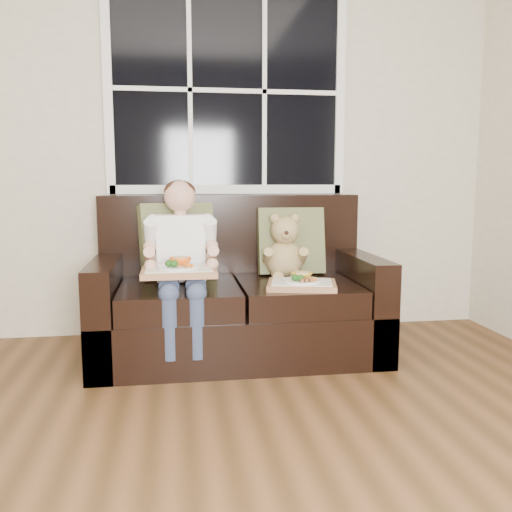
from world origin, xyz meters
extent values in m
cube|color=#BBB09B|center=(0.00, 2.50, 1.35)|extent=(4.50, 0.02, 2.70)
cube|color=black|center=(0.40, 2.48, 1.65)|extent=(1.50, 0.02, 1.25)
cube|color=white|center=(0.40, 2.47, 0.99)|extent=(1.58, 0.04, 0.06)
cube|color=white|center=(-0.38, 2.47, 1.65)|extent=(0.06, 0.04, 1.37)
cube|color=white|center=(1.18, 2.47, 1.65)|extent=(0.06, 0.04, 1.37)
cube|color=white|center=(0.40, 2.47, 1.65)|extent=(1.50, 0.03, 0.03)
cube|color=black|center=(0.40, 1.95, 0.15)|extent=(1.70, 0.90, 0.30)
cube|color=black|center=(-0.37, 1.95, 0.30)|extent=(0.15, 0.90, 0.60)
cube|color=black|center=(1.18, 1.95, 0.30)|extent=(0.15, 0.90, 0.60)
cube|color=black|center=(0.40, 2.33, 0.63)|extent=(1.70, 0.18, 0.66)
cube|color=black|center=(0.05, 1.87, 0.38)|extent=(0.68, 0.72, 0.15)
cube|color=black|center=(0.75, 1.87, 0.38)|extent=(0.68, 0.72, 0.15)
cube|color=#5B613C|center=(0.05, 2.17, 0.68)|extent=(0.50, 0.32, 0.48)
cube|color=#5B613C|center=(0.78, 2.17, 0.66)|extent=(0.43, 0.20, 0.44)
cube|color=white|center=(0.07, 2.00, 0.66)|extent=(0.28, 0.17, 0.39)
sphere|color=tan|center=(0.07, 1.99, 0.96)|extent=(0.19, 0.19, 0.19)
ellipsoid|color=#321A10|center=(0.07, 2.00, 0.99)|extent=(0.19, 0.19, 0.13)
cylinder|color=#303A54|center=(0.00, 1.78, 0.50)|extent=(0.11, 0.35, 0.11)
cylinder|color=#303A54|center=(0.14, 1.78, 0.50)|extent=(0.11, 0.35, 0.11)
cylinder|color=#303A54|center=(0.00, 1.54, 0.29)|extent=(0.10, 0.10, 0.33)
cylinder|color=#303A54|center=(0.14, 1.54, 0.29)|extent=(0.10, 0.10, 0.33)
cylinder|color=tan|center=(-0.10, 1.87, 0.70)|extent=(0.07, 0.35, 0.27)
cylinder|color=tan|center=(0.24, 1.87, 0.70)|extent=(0.07, 0.35, 0.27)
ellipsoid|color=tan|center=(0.72, 2.07, 0.56)|extent=(0.26, 0.22, 0.25)
sphere|color=tan|center=(0.72, 2.05, 0.75)|extent=(0.19, 0.19, 0.18)
sphere|color=tan|center=(0.65, 2.06, 0.82)|extent=(0.06, 0.06, 0.06)
sphere|color=tan|center=(0.78, 2.06, 0.82)|extent=(0.06, 0.06, 0.06)
sphere|color=tan|center=(0.72, 1.98, 0.73)|extent=(0.07, 0.07, 0.07)
sphere|color=black|center=(0.72, 1.95, 0.74)|extent=(0.03, 0.03, 0.03)
cylinder|color=tan|center=(0.66, 1.93, 0.48)|extent=(0.08, 0.14, 0.07)
cylinder|color=tan|center=(0.77, 1.93, 0.48)|extent=(0.08, 0.14, 0.07)
cube|color=#AD7A4E|center=(0.05, 1.68, 0.56)|extent=(0.40, 0.31, 0.03)
cube|color=beige|center=(0.05, 1.68, 0.58)|extent=(0.36, 0.26, 0.01)
cylinder|color=silver|center=(0.05, 1.67, 0.59)|extent=(0.23, 0.23, 0.01)
imported|color=orange|center=(0.06, 1.72, 0.62)|extent=(0.12, 0.12, 0.04)
cylinder|color=tan|center=(0.06, 1.72, 0.62)|extent=(0.09, 0.09, 0.02)
ellipsoid|color=#2A571B|center=(0.00, 1.64, 0.62)|extent=(0.04, 0.04, 0.04)
ellipsoid|color=#2A571B|center=(0.03, 1.62, 0.62)|extent=(0.04, 0.04, 0.04)
cylinder|color=orange|center=(0.10, 1.63, 0.61)|extent=(0.04, 0.06, 0.02)
cube|color=#AD7A4E|center=(0.74, 1.70, 0.47)|extent=(0.44, 0.37, 0.03)
cube|color=beige|center=(0.74, 1.70, 0.48)|extent=(0.39, 0.32, 0.01)
cylinder|color=silver|center=(0.74, 1.69, 0.49)|extent=(0.22, 0.22, 0.01)
imported|color=yellow|center=(0.75, 1.73, 0.52)|extent=(0.14, 0.14, 0.03)
cylinder|color=tan|center=(0.75, 1.73, 0.52)|extent=(0.08, 0.08, 0.02)
ellipsoid|color=#2A571B|center=(0.69, 1.65, 0.52)|extent=(0.04, 0.04, 0.04)
ellipsoid|color=#2A571B|center=(0.72, 1.64, 0.52)|extent=(0.04, 0.04, 0.04)
cylinder|color=orange|center=(0.78, 1.65, 0.51)|extent=(0.04, 0.06, 0.01)
cylinder|color=brown|center=(0.74, 1.63, 0.51)|extent=(0.03, 0.08, 0.02)
camera|label=1|loc=(0.03, -1.25, 1.06)|focal=38.00mm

